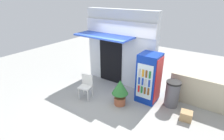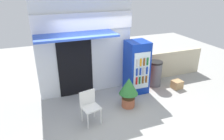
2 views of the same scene
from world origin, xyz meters
The scene contains 8 objects.
ground centered at (0.00, 0.00, 0.00)m, with size 16.00×16.00×0.00m, color #A3A39E.
storefront_building centered at (-0.38, 1.53, 1.55)m, with size 3.03×1.23×3.02m.
drink_cooler centered at (1.21, 0.92, 0.87)m, with size 0.70×0.74×1.74m.
plastic_chair centered at (-0.71, -0.17, 0.52)m, with size 0.51×0.49×0.88m.
potted_plant_near_shop centered at (0.55, 0.13, 0.56)m, with size 0.56×0.56×0.93m.
trash_bin centered at (2.02, 1.06, 0.46)m, with size 0.48×0.48×0.91m.
stone_boundary_wall centered at (3.08, 1.58, 0.51)m, with size 2.57×0.24×1.01m, color beige.
cardboard_box centered at (2.64, 0.56, 0.14)m, with size 0.34×0.30×0.28m, color tan.
Camera 1 is at (3.20, -4.23, 3.52)m, focal length 28.01 mm.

